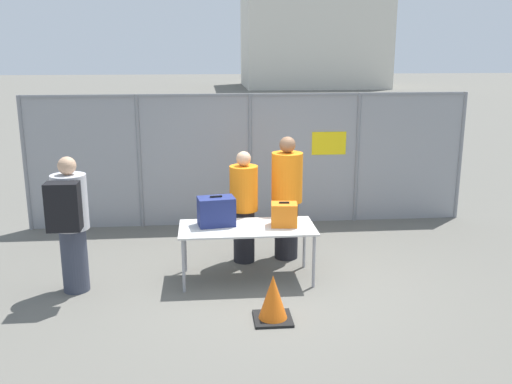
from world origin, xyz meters
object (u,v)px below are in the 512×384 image
object	(u,v)px
traveler_hooded	(70,220)
security_worker_near	(244,206)
security_worker_far	(287,196)
suitcase_navy	(216,211)
traffic_cone	(273,299)
utility_trailer	(270,176)
suitcase_orange	(284,215)
inspection_table	(247,231)

from	to	relation	value
traveler_hooded	security_worker_near	distance (m)	2.39
traveler_hooded	security_worker_far	bearing A→B (deg)	20.64
suitcase_navy	traffic_cone	size ratio (longest dim) A/B	0.95
traveler_hooded	utility_trailer	bearing A→B (deg)	58.50
suitcase_orange	traveler_hooded	world-z (taller)	traveler_hooded
inspection_table	security_worker_far	xyz separation A→B (m)	(0.64, 0.76, 0.25)
utility_trailer	traffic_cone	size ratio (longest dim) A/B	6.29
suitcase_orange	utility_trailer	distance (m)	4.48
suitcase_orange	security_worker_near	size ratio (longest dim) A/B	0.22
suitcase_navy	utility_trailer	distance (m)	4.54
security_worker_near	utility_trailer	bearing A→B (deg)	-109.52
inspection_table	suitcase_navy	world-z (taller)	suitcase_navy
suitcase_navy	security_worker_near	xyz separation A→B (m)	(0.41, 0.56, -0.09)
suitcase_navy	security_worker_far	size ratio (longest dim) A/B	0.29
suitcase_orange	security_worker_near	xyz separation A→B (m)	(-0.48, 0.67, -0.05)
utility_trailer	traffic_cone	xyz separation A→B (m)	(-0.64, -5.66, -0.15)
suitcase_navy	traffic_cone	xyz separation A→B (m)	(0.60, -1.32, -0.67)
traffic_cone	utility_trailer	bearing A→B (deg)	83.58
inspection_table	traveler_hooded	xyz separation A→B (m)	(-2.21, -0.22, 0.28)
security_worker_near	traffic_cone	size ratio (longest dim) A/B	2.98
traffic_cone	suitcase_navy	bearing A→B (deg)	114.28
inspection_table	security_worker_near	world-z (taller)	security_worker_near
security_worker_near	traveler_hooded	bearing A→B (deg)	14.82
inspection_table	suitcase_orange	world-z (taller)	suitcase_orange
security_worker_far	utility_trailer	xyz separation A→B (m)	(0.20, 3.69, -0.53)
traveler_hooded	utility_trailer	distance (m)	5.60
inspection_table	security_worker_far	size ratio (longest dim) A/B	0.99
inspection_table	traffic_cone	distance (m)	1.30
utility_trailer	suitcase_orange	bearing A→B (deg)	-94.44
traveler_hooded	security_worker_far	distance (m)	3.01
suitcase_navy	security_worker_far	world-z (taller)	security_worker_far
suitcase_navy	traveler_hooded	size ratio (longest dim) A/B	0.30
security_worker_near	suitcase_navy	bearing A→B (deg)	46.98
suitcase_navy	security_worker_near	size ratio (longest dim) A/B	0.32
suitcase_orange	traffic_cone	world-z (taller)	suitcase_orange
suitcase_orange	security_worker_far	bearing A→B (deg)	79.11
suitcase_orange	utility_trailer	size ratio (longest dim) A/B	0.11
security_worker_far	utility_trailer	bearing A→B (deg)	-90.77
inspection_table	security_worker_near	xyz separation A→B (m)	(0.01, 0.67, 0.16)
traveler_hooded	security_worker_near	bearing A→B (deg)	23.54
security_worker_near	utility_trailer	distance (m)	3.89
traveler_hooded	traffic_cone	world-z (taller)	traveler_hooded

